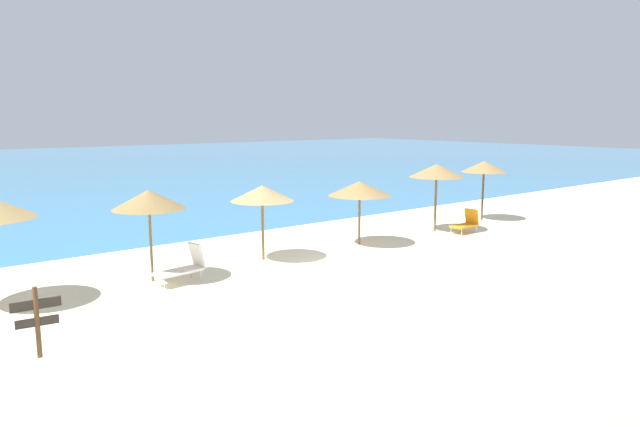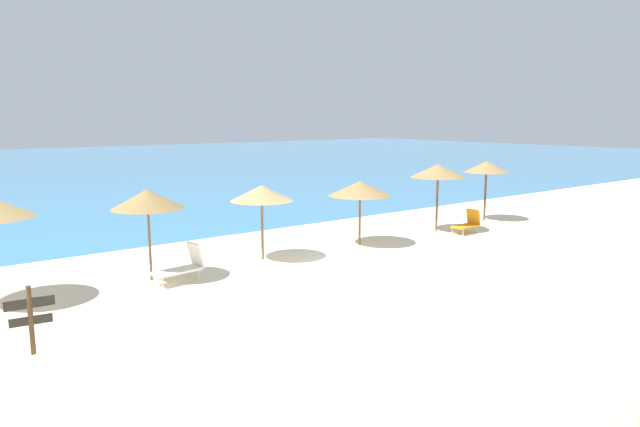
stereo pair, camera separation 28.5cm
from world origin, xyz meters
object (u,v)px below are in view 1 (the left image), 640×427
object	(u,v)px
beach_umbrella_4	(437,171)
wooden_signpost	(38,326)
beach_umbrella_3	(360,188)
beach_umbrella_5	(484,167)
lounge_chair_1	(184,267)
lounge_chair_0	(466,223)
cooler_box	(440,265)
beach_umbrella_2	(262,193)
beach_umbrella_1	(149,200)

from	to	relation	value
beach_umbrella_4	wooden_signpost	bearing A→B (deg)	-163.31
beach_umbrella_3	beach_umbrella_5	distance (m)	8.17
lounge_chair_1	lounge_chair_0	bearing A→B (deg)	-99.48
beach_umbrella_5	lounge_chair_0	size ratio (longest dim) A/B	2.12
beach_umbrella_5	cooler_box	size ratio (longest dim) A/B	6.54
beach_umbrella_2	beach_umbrella_4	xyz separation A→B (m)	(8.41, -0.31, 0.29)
beach_umbrella_2	beach_umbrella_5	size ratio (longest dim) A/B	0.92
beach_umbrella_5	wooden_signpost	size ratio (longest dim) A/B	1.53
cooler_box	beach_umbrella_5	bearing A→B (deg)	28.98
beach_umbrella_4	beach_umbrella_5	distance (m)	3.89
beach_umbrella_1	wooden_signpost	size ratio (longest dim) A/B	1.50
beach_umbrella_2	beach_umbrella_5	world-z (taller)	beach_umbrella_5
beach_umbrella_1	beach_umbrella_3	size ratio (longest dim) A/B	1.12
beach_umbrella_4	lounge_chair_1	size ratio (longest dim) A/B	1.81
beach_umbrella_1	cooler_box	distance (m)	9.05
beach_umbrella_5	wooden_signpost	world-z (taller)	beach_umbrella_5
lounge_chair_1	wooden_signpost	xyz separation A→B (m)	(-4.90, -4.42, 0.61)
beach_umbrella_3	beach_umbrella_4	xyz separation A→B (m)	(4.29, -0.03, 0.42)
beach_umbrella_1	beach_umbrella_2	distance (m)	3.99
beach_umbrella_2	cooler_box	world-z (taller)	beach_umbrella_2
beach_umbrella_1	cooler_box	size ratio (longest dim) A/B	6.43
beach_umbrella_3	lounge_chair_1	size ratio (longest dim) A/B	1.54
beach_umbrella_1	beach_umbrella_3	distance (m)	8.11
wooden_signpost	cooler_box	size ratio (longest dim) A/B	4.28
beach_umbrella_4	lounge_chair_1	bearing A→B (deg)	-177.29
beach_umbrella_4	beach_umbrella_5	world-z (taller)	beach_umbrella_4
beach_umbrella_5	beach_umbrella_4	bearing A→B (deg)	-173.38
beach_umbrella_2	cooler_box	size ratio (longest dim) A/B	6.00
lounge_chair_0	beach_umbrella_3	bearing A→B (deg)	74.41
beach_umbrella_5	lounge_chair_0	world-z (taller)	beach_umbrella_5
beach_umbrella_1	lounge_chair_0	bearing A→B (deg)	-5.09
beach_umbrella_3	wooden_signpost	world-z (taller)	beach_umbrella_3
lounge_chair_0	cooler_box	distance (m)	6.57
beach_umbrella_2	wooden_signpost	bearing A→B (deg)	-147.19
beach_umbrella_3	beach_umbrella_5	world-z (taller)	beach_umbrella_5
beach_umbrella_3	lounge_chair_1	distance (m)	7.63
beach_umbrella_3	beach_umbrella_4	distance (m)	4.31
cooler_box	lounge_chair_0	bearing A→B (deg)	30.78
beach_umbrella_3	beach_umbrella_5	size ratio (longest dim) A/B	0.88
beach_umbrella_1	wooden_signpost	bearing A→B (deg)	-129.51
beach_umbrella_4	lounge_chair_0	xyz separation A→B (m)	(0.77, -1.03, -2.15)
wooden_signpost	cooler_box	world-z (taller)	wooden_signpost
beach_umbrella_2	lounge_chair_0	bearing A→B (deg)	-8.31
wooden_signpost	cooler_box	xyz separation A→B (m)	(11.73, 0.59, -0.89)
beach_umbrella_4	beach_umbrella_2	bearing A→B (deg)	177.89
beach_umbrella_1	lounge_chair_1	bearing A→B (deg)	-45.66
beach_umbrella_1	lounge_chair_0	size ratio (longest dim) A/B	2.08
beach_umbrella_1	beach_umbrella_2	size ratio (longest dim) A/B	1.07
beach_umbrella_4	wooden_signpost	xyz separation A→B (m)	(-16.61, -4.98, -1.48)
beach_umbrella_1	wooden_signpost	world-z (taller)	beach_umbrella_1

